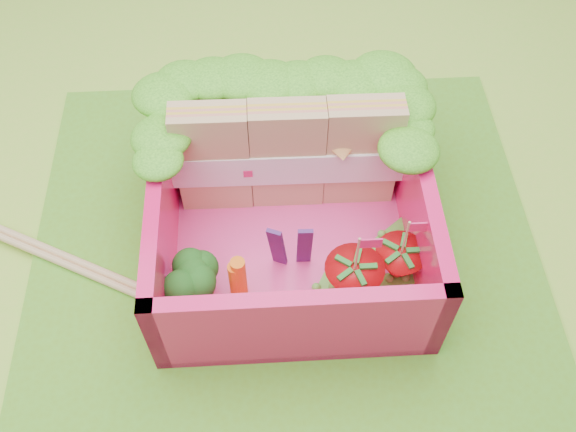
% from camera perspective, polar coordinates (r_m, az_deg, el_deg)
% --- Properties ---
extents(ground, '(14.00, 14.00, 0.00)m').
position_cam_1_polar(ground, '(3.31, -0.13, -4.21)').
color(ground, '#96D73C').
rests_on(ground, ground).
extents(placemat, '(2.60, 2.60, 0.03)m').
position_cam_1_polar(placemat, '(3.30, -0.13, -4.07)').
color(placemat, '#5EA425').
rests_on(placemat, ground).
extents(bento_floor, '(1.30, 1.30, 0.05)m').
position_cam_1_polar(bento_floor, '(3.32, 0.22, -2.25)').
color(bento_floor, '#F63E93').
rests_on(bento_floor, placemat).
extents(bento_box, '(1.30, 1.30, 0.55)m').
position_cam_1_polar(bento_box, '(3.11, 0.23, 0.28)').
color(bento_box, '#F6145F').
rests_on(bento_box, placemat).
extents(lettuce_ruffle, '(1.43, 0.77, 0.11)m').
position_cam_1_polar(lettuce_ruffle, '(3.17, -0.24, 10.67)').
color(lettuce_ruffle, '#257C16').
rests_on(lettuce_ruffle, bento_box).
extents(sandwich_stack, '(1.18, 0.18, 0.65)m').
position_cam_1_polar(sandwich_stack, '(3.22, 0.03, 5.39)').
color(sandwich_stack, tan).
rests_on(sandwich_stack, bento_floor).
extents(broccoli, '(0.33, 0.33, 0.26)m').
position_cam_1_polar(broccoli, '(2.98, -7.96, -6.01)').
color(broccoli, '#7AAB53').
rests_on(broccoli, bento_floor).
extents(carrot_sticks, '(0.09, 0.07, 0.29)m').
position_cam_1_polar(carrot_sticks, '(3.03, -4.48, -5.62)').
color(carrot_sticks, orange).
rests_on(carrot_sticks, bento_floor).
extents(purple_wedges, '(0.20, 0.05, 0.38)m').
position_cam_1_polar(purple_wedges, '(3.04, 0.26, -2.74)').
color(purple_wedges, '#441B5F').
rests_on(purple_wedges, bento_floor).
extents(strawberry_left, '(0.27, 0.27, 0.51)m').
position_cam_1_polar(strawberry_left, '(3.01, 5.75, -5.92)').
color(strawberry_left, red).
rests_on(strawberry_left, bento_floor).
extents(strawberry_right, '(0.24, 0.24, 0.48)m').
position_cam_1_polar(strawberry_right, '(3.11, 9.77, -4.30)').
color(strawberry_right, red).
rests_on(strawberry_right, bento_floor).
extents(snap_peas, '(0.62, 0.57, 0.05)m').
position_cam_1_polar(snap_peas, '(3.20, 7.31, -4.72)').
color(snap_peas, green).
rests_on(snap_peas, bento_floor).
extents(chopsticks, '(2.21, 1.16, 0.04)m').
position_cam_1_polar(chopsticks, '(3.44, -18.91, -3.84)').
color(chopsticks, tan).
rests_on(chopsticks, placemat).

